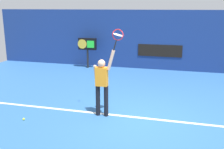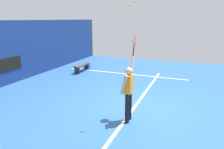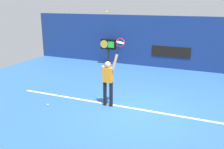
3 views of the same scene
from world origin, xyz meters
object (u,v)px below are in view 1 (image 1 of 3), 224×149
at_px(tennis_player, 102,83).
at_px(tennis_racket, 118,36).
at_px(scoreboard_clock, 87,45).
at_px(spare_ball, 24,119).

xyz_separation_m(tennis_player, tennis_racket, (0.46, -0.00, 1.35)).
bearing_deg(tennis_racket, scoreboard_clock, 117.57).
bearing_deg(tennis_player, scoreboard_clock, 113.94).
height_order(tennis_player, tennis_racket, tennis_racket).
relative_size(tennis_racket, scoreboard_clock, 0.40).
distance_m(tennis_player, tennis_racket, 1.43).
distance_m(scoreboard_clock, spare_ball, 6.87).
distance_m(tennis_racket, spare_ball, 3.55).
bearing_deg(spare_ball, scoreboard_clock, 94.52).
bearing_deg(tennis_player, tennis_racket, -0.53).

